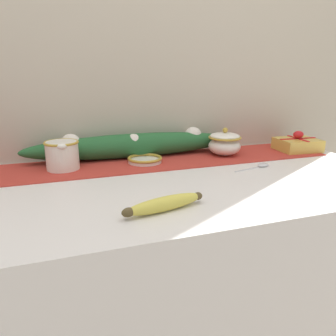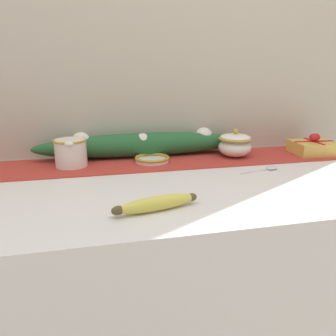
# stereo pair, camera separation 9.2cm
# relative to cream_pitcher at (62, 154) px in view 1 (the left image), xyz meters

# --- Properties ---
(countertop) EXTENTS (1.56, 0.70, 0.88)m
(countertop) POSITION_rel_cream_pitcher_xyz_m (0.25, -0.21, -0.49)
(countertop) COLOR silver
(countertop) RESTS_ON ground_plane
(back_wall) EXTENTS (2.36, 0.04, 2.40)m
(back_wall) POSITION_rel_cream_pitcher_xyz_m (0.25, 0.16, 0.27)
(back_wall) COLOR #B7AD99
(back_wall) RESTS_ON ground_plane
(table_runner) EXTENTS (1.43, 0.25, 0.00)m
(table_runner) POSITION_rel_cream_pitcher_xyz_m (0.25, -0.00, -0.05)
(table_runner) COLOR #B23328
(table_runner) RESTS_ON countertop
(cream_pitcher) EXTENTS (0.11, 0.13, 0.10)m
(cream_pitcher) POSITION_rel_cream_pitcher_xyz_m (0.00, 0.00, 0.00)
(cream_pitcher) COLOR white
(cream_pitcher) RESTS_ON countertop
(sugar_bowl) EXTENTS (0.12, 0.12, 0.11)m
(sugar_bowl) POSITION_rel_cream_pitcher_xyz_m (0.59, -0.00, -0.00)
(sugar_bowl) COLOR white
(sugar_bowl) RESTS_ON countertop
(small_dish) EXTENTS (0.12, 0.12, 0.02)m
(small_dish) POSITION_rel_cream_pitcher_xyz_m (0.28, -0.01, -0.04)
(small_dish) COLOR white
(small_dish) RESTS_ON countertop
(banana) EXTENTS (0.21, 0.08, 0.03)m
(banana) POSITION_rel_cream_pitcher_xyz_m (0.21, -0.43, -0.04)
(banana) COLOR #DBCC4C
(banana) RESTS_ON countertop
(spoon) EXTENTS (0.15, 0.05, 0.01)m
(spoon) POSITION_rel_cream_pitcher_xyz_m (0.64, -0.18, -0.05)
(spoon) COLOR silver
(spoon) RESTS_ON countertop
(gift_box) EXTENTS (0.17, 0.15, 0.08)m
(gift_box) POSITION_rel_cream_pitcher_xyz_m (0.91, -0.03, -0.02)
(gift_box) COLOR gold
(gift_box) RESTS_ON countertop
(poinsettia_garland) EXTENTS (0.79, 0.10, 0.10)m
(poinsettia_garland) POSITION_rel_cream_pitcher_xyz_m (0.26, 0.08, -0.00)
(poinsettia_garland) COLOR #235B2D
(poinsettia_garland) RESTS_ON countertop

